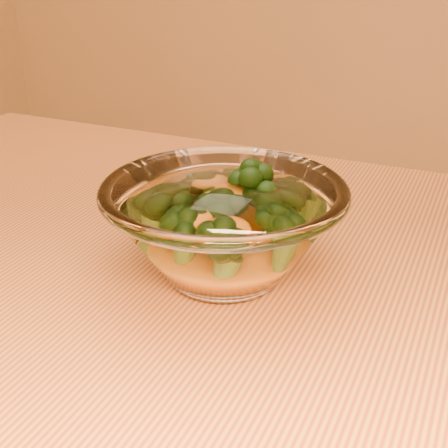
% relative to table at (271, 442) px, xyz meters
% --- Properties ---
extents(table, '(1.20, 0.80, 0.75)m').
position_rel_table_xyz_m(table, '(0.00, 0.00, 0.00)').
color(table, '#B47C36').
rests_on(table, ground).
extents(glass_bowl, '(0.20, 0.20, 0.09)m').
position_rel_table_xyz_m(glass_bowl, '(-0.07, 0.06, 0.15)').
color(glass_bowl, white).
rests_on(glass_bowl, table).
extents(cheese_sauce, '(0.10, 0.10, 0.03)m').
position_rel_table_xyz_m(cheese_sauce, '(-0.07, 0.06, 0.13)').
color(cheese_sauce, orange).
rests_on(cheese_sauce, glass_bowl).
extents(broccoli_heap, '(0.13, 0.13, 0.07)m').
position_rel_table_xyz_m(broccoli_heap, '(-0.07, 0.07, 0.16)').
color(broccoli_heap, black).
rests_on(broccoli_heap, cheese_sauce).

